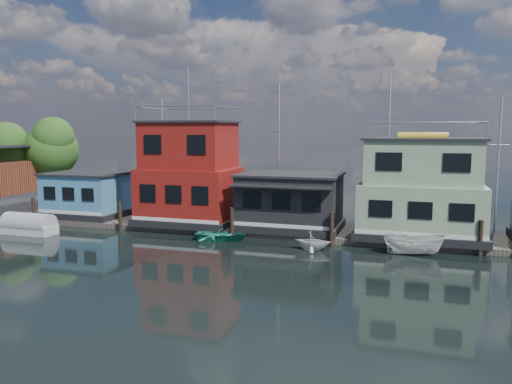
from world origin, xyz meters
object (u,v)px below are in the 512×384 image
(houseboat_red, at_px, (190,175))
(houseboat_dark, at_px, (290,201))
(dinghy_teal, at_px, (221,235))
(houseboat_blue, at_px, (87,195))
(houseboat_green, at_px, (421,190))
(tarp_runabout, at_px, (29,225))
(motorboat, at_px, (414,244))
(dinghy_white, at_px, (312,241))

(houseboat_red, height_order, houseboat_dark, houseboat_red)
(houseboat_red, xyz_separation_m, houseboat_dark, (8.00, -0.02, -1.69))
(houseboat_dark, distance_m, dinghy_teal, 5.75)
(houseboat_blue, xyz_separation_m, houseboat_green, (26.50, 0.00, 1.34))
(houseboat_red, xyz_separation_m, tarp_runabout, (-10.27, -5.82, -3.49))
(houseboat_red, bearing_deg, tarp_runabout, -150.48)
(houseboat_blue, relative_size, motorboat, 1.79)
(dinghy_white, bearing_deg, dinghy_teal, 81.79)
(dinghy_teal, height_order, tarp_runabout, tarp_runabout)
(houseboat_red, relative_size, houseboat_dark, 1.60)
(houseboat_blue, height_order, dinghy_teal, houseboat_blue)
(motorboat, bearing_deg, houseboat_red, 76.86)
(houseboat_dark, bearing_deg, motorboat, -23.78)
(houseboat_red, relative_size, tarp_runabout, 2.90)
(motorboat, bearing_deg, houseboat_green, -4.79)
(houseboat_red, height_order, houseboat_green, houseboat_red)
(houseboat_red, relative_size, dinghy_teal, 3.31)
(houseboat_dark, relative_size, houseboat_green, 0.88)
(houseboat_dark, bearing_deg, dinghy_white, -60.07)
(houseboat_red, bearing_deg, motorboat, -12.98)
(houseboat_blue, bearing_deg, houseboat_dark, -0.06)
(houseboat_blue, xyz_separation_m, houseboat_dark, (17.50, -0.02, 0.21))
(houseboat_dark, distance_m, houseboat_green, 9.07)
(dinghy_teal, bearing_deg, houseboat_blue, 67.64)
(tarp_runabout, bearing_deg, dinghy_teal, 9.79)
(dinghy_white, bearing_deg, tarp_runabout, 93.33)
(houseboat_green, xyz_separation_m, motorboat, (-0.31, -3.85, -2.86))
(tarp_runabout, bearing_deg, motorboat, 4.90)
(houseboat_blue, distance_m, dinghy_white, 20.60)
(dinghy_teal, bearing_deg, houseboat_red, 40.51)
(houseboat_blue, distance_m, houseboat_dark, 17.50)
(houseboat_blue, xyz_separation_m, tarp_runabout, (-0.77, -5.82, -1.59))
(motorboat, xyz_separation_m, dinghy_white, (-6.14, -0.60, -0.09))
(houseboat_blue, relative_size, dinghy_teal, 1.79)
(tarp_runabout, bearing_deg, houseboat_blue, 83.17)
(tarp_runabout, bearing_deg, houseboat_green, 12.76)
(dinghy_white, bearing_deg, houseboat_red, 66.71)
(houseboat_dark, xyz_separation_m, dinghy_teal, (-4.05, -3.53, -2.05))
(houseboat_blue, relative_size, houseboat_red, 0.54)
(houseboat_blue, height_order, houseboat_green, houseboat_green)
(houseboat_red, height_order, dinghy_teal, houseboat_red)
(houseboat_green, bearing_deg, houseboat_blue, -180.00)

